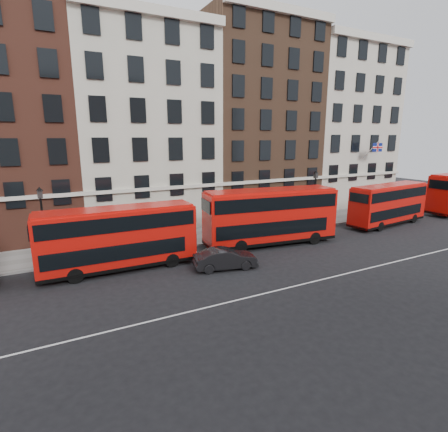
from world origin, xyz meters
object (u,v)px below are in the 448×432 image
car_front (225,259)px  traffic_light (377,196)px  bus_d (388,204)px  bus_b (118,237)px  bus_c (270,215)px

car_front → traffic_light: 22.25m
bus_d → car_front: (-19.99, -3.11, -1.50)m
bus_d → bus_b: bearing=173.7°
bus_c → bus_d: bearing=7.5°
bus_b → traffic_light: bearing=6.4°
bus_c → traffic_light: (15.70, 2.59, -0.02)m
traffic_light → bus_d: bearing=-119.2°
bus_c → traffic_light: bus_c is taller
traffic_light → bus_b: bearing=-174.7°
bus_c → bus_d: 14.25m
bus_d → car_front: bus_d is taller
bus_b → traffic_light: (27.77, 2.59, 0.17)m
bus_b → car_front: size_ratio=2.37×
bus_c → bus_b: bearing=-172.5°
bus_b → bus_d: 26.32m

